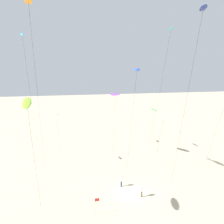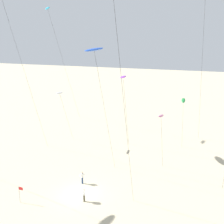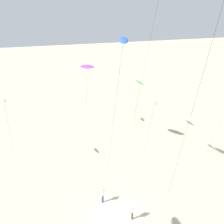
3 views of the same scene
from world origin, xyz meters
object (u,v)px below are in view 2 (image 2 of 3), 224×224
kite_pink (161,117)px  kite_cyan (49,12)px  kite_white (60,94)px  marker_flag (20,192)px  kite_green (183,101)px  kite_flyer_middle (82,177)px  kite_blue (94,51)px  kite_flyer_nearest (84,195)px  kite_purple (123,77)px

kite_pink → kite_cyan: (-23.32, 11.87, 14.43)m
kite_white → marker_flag: (3.94, -16.52, -7.80)m
kite_green → marker_flag: 27.01m
kite_flyer_middle → kite_green: bearing=53.0°
kite_blue → kite_flyer_nearest: 16.42m
kite_cyan → kite_white: 16.31m
kite_cyan → kite_green: kite_cyan is taller
kite_blue → kite_green: 19.04m
kite_flyer_nearest → kite_flyer_middle: bearing=118.4°
kite_purple → marker_flag: 21.83m
kite_flyer_middle → marker_flag: size_ratio=0.80×
kite_cyan → marker_flag: size_ratio=11.36×
kite_cyan → kite_green: bearing=-6.8°
kite_blue → kite_green: size_ratio=1.92×
kite_purple → kite_flyer_middle: bearing=-99.3°
kite_blue → kite_pink: bearing=40.5°
kite_blue → kite_flyer_middle: size_ratio=10.39×
kite_pink → kite_cyan: kite_cyan is taller
kite_white → marker_flag: size_ratio=4.61×
kite_pink → kite_blue: kite_blue is taller
kite_cyan → kite_purple: (16.31, -6.05, -10.39)m
kite_blue → marker_flag: bearing=-138.9°
marker_flag → kite_cyan: bearing=112.0°
kite_pink → kite_blue: 12.43m
kite_purple → kite_blue: (0.19, -11.65, 4.57)m
kite_white → marker_flag: kite_white is taller
kite_cyan → kite_white: size_ratio=2.46×
kite_cyan → kite_blue: size_ratio=1.37×
kite_cyan → kite_blue: bearing=-47.0°
kite_pink → kite_purple: bearing=140.3°
kite_green → kite_purple: bearing=-161.6°
kite_white → kite_green: kite_white is taller
kite_blue → kite_flyer_middle: (-2.08, 0.15, -16.07)m
kite_pink → kite_white: size_ratio=0.91×
kite_purple → kite_cyan: bearing=159.7°
kite_cyan → kite_green: (25.38, -3.03, -14.08)m
kite_blue → kite_flyer_middle: kite_blue is taller
kite_flyer_nearest → kite_flyer_middle: 3.99m
kite_cyan → kite_flyer_middle: size_ratio=14.28×
kite_green → kite_flyer_nearest: (-9.06, -18.03, -7.81)m
kite_purple → kite_flyer_nearest: 18.92m
kite_pink → marker_flag: kite_pink is taller
kite_green → marker_flag: kite_green is taller
kite_green → kite_flyer_nearest: 21.64m
kite_white → kite_flyer_middle: kite_white is taller
kite_cyan → kite_purple: bearing=-20.3°
kite_pink → kite_purple: size_ratio=0.68×
kite_purple → marker_flag: kite_purple is taller
kite_white → kite_green: (19.72, 4.18, -0.58)m
kite_flyer_nearest → marker_flag: (-6.72, -2.66, 0.60)m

